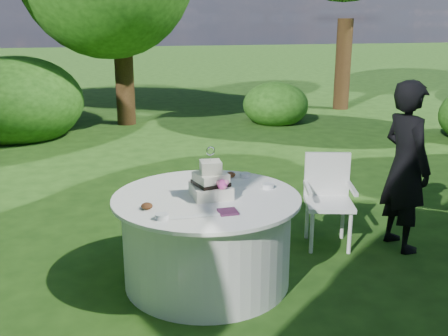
{
  "coord_description": "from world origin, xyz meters",
  "views": [
    {
      "loc": [
        -0.88,
        -4.0,
        2.18
      ],
      "look_at": [
        0.15,
        0.0,
        1.0
      ],
      "focal_mm": 42.0,
      "sensor_mm": 36.0,
      "label": 1
    }
  ],
  "objects_px": {
    "cake": "(211,183)",
    "guest": "(406,166)",
    "table": "(207,239)",
    "chair": "(328,193)",
    "napkins": "(228,212)"
  },
  "relations": [
    {
      "from": "cake",
      "to": "guest",
      "type": "bearing_deg",
      "value": 7.03
    },
    {
      "from": "table",
      "to": "chair",
      "type": "xyz_separation_m",
      "value": [
        1.34,
        0.49,
        0.13
      ]
    },
    {
      "from": "guest",
      "to": "chair",
      "type": "height_order",
      "value": "guest"
    },
    {
      "from": "table",
      "to": "cake",
      "type": "height_order",
      "value": "cake"
    },
    {
      "from": "napkins",
      "to": "cake",
      "type": "bearing_deg",
      "value": 95.08
    },
    {
      "from": "napkins",
      "to": "cake",
      "type": "distance_m",
      "value": 0.41
    },
    {
      "from": "guest",
      "to": "table",
      "type": "height_order",
      "value": "guest"
    },
    {
      "from": "cake",
      "to": "chair",
      "type": "bearing_deg",
      "value": 21.48
    },
    {
      "from": "napkins",
      "to": "cake",
      "type": "relative_size",
      "value": 0.33
    },
    {
      "from": "napkins",
      "to": "table",
      "type": "distance_m",
      "value": 0.58
    },
    {
      "from": "napkins",
      "to": "chair",
      "type": "bearing_deg",
      "value": 35.75
    },
    {
      "from": "napkins",
      "to": "chair",
      "type": "relative_size",
      "value": 0.15
    },
    {
      "from": "napkins",
      "to": "guest",
      "type": "distance_m",
      "value": 2.03
    },
    {
      "from": "napkins",
      "to": "guest",
      "type": "xyz_separation_m",
      "value": [
        1.93,
        0.64,
        0.05
      ]
    },
    {
      "from": "cake",
      "to": "chair",
      "type": "distance_m",
      "value": 1.45
    }
  ]
}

